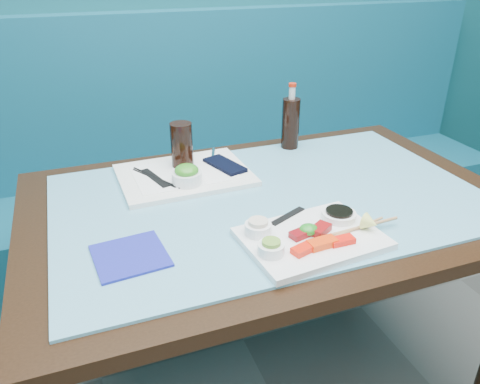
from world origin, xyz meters
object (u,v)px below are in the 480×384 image
object	(u,v)px
sashimi_plate	(312,238)
cola_glass	(182,145)
dining_table	(270,224)
blue_napkin	(130,256)
booth_bench	(197,192)
serving_tray	(184,175)
cola_bottle_body	(291,124)
seaweed_bowl	(187,178)

from	to	relation	value
sashimi_plate	cola_glass	distance (m)	0.56
dining_table	blue_napkin	distance (m)	0.47
booth_bench	blue_napkin	distance (m)	1.16
serving_tray	cola_glass	xyz separation A→B (m)	(0.01, 0.05, 0.08)
dining_table	serving_tray	size ratio (longest dim) A/B	3.49
cola_glass	cola_bottle_body	distance (m)	0.42
serving_tray	blue_napkin	world-z (taller)	serving_tray
dining_table	seaweed_bowl	bearing A→B (deg)	145.69
dining_table	sashimi_plate	bearing A→B (deg)	-90.38
blue_napkin	dining_table	bearing A→B (deg)	20.60
sashimi_plate	seaweed_bowl	world-z (taller)	seaweed_bowl
blue_napkin	cola_bottle_body	bearing A→B (deg)	37.43
cola_glass	blue_napkin	world-z (taller)	cola_glass
sashimi_plate	serving_tray	distance (m)	0.51
dining_table	booth_bench	bearing A→B (deg)	90.00
booth_bench	serving_tray	xyz separation A→B (m)	(-0.20, -0.62, 0.39)
cola_glass	cola_bottle_body	size ratio (longest dim) A/B	0.81
seaweed_bowl	cola_glass	world-z (taller)	cola_glass
dining_table	seaweed_bowl	world-z (taller)	seaweed_bowl
booth_bench	cola_glass	size ratio (longest dim) A/B	20.73
cola_glass	blue_napkin	distance (m)	0.50
cola_bottle_body	dining_table	bearing A→B (deg)	-123.46
cola_bottle_body	blue_napkin	world-z (taller)	cola_bottle_body
blue_napkin	sashimi_plate	bearing A→B (deg)	-11.80
booth_bench	cola_glass	distance (m)	0.76
cola_glass	sashimi_plate	bearing A→B (deg)	-70.13
sashimi_plate	cola_glass	bearing A→B (deg)	104.86
sashimi_plate	blue_napkin	bearing A→B (deg)	163.19
booth_bench	dining_table	xyz separation A→B (m)	(0.00, -0.84, 0.29)
booth_bench	cola_bottle_body	bearing A→B (deg)	-65.92
cola_glass	dining_table	bearing A→B (deg)	-55.07
dining_table	blue_napkin	size ratio (longest dim) A/B	8.59
seaweed_bowl	booth_bench	bearing A→B (deg)	73.06
dining_table	cola_bottle_body	xyz separation A→B (m)	(0.22, 0.34, 0.18)
sashimi_plate	blue_napkin	size ratio (longest dim) A/B	2.04
seaweed_bowl	blue_napkin	world-z (taller)	seaweed_bowl
dining_table	serving_tray	world-z (taller)	serving_tray
sashimi_plate	blue_napkin	xyz separation A→B (m)	(-0.43, 0.09, -0.01)
sashimi_plate	cola_bottle_body	bearing A→B (deg)	64.07
cola_bottle_body	blue_napkin	bearing A→B (deg)	-142.57
sashimi_plate	cola_glass	world-z (taller)	cola_glass
dining_table	cola_bottle_body	distance (m)	0.44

